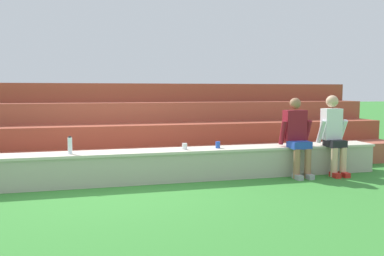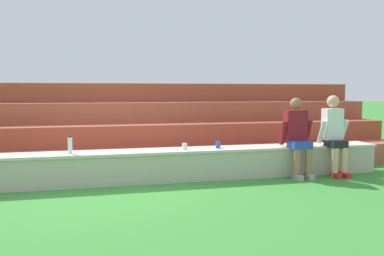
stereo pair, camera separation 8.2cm
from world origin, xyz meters
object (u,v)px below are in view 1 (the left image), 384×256
person_center (334,133)px  plastic_cup_right_end (218,145)px  person_left_of_center (297,135)px  water_bottle_center_gap (70,145)px  plastic_cup_middle (185,146)px

person_center → plastic_cup_right_end: size_ratio=12.53×
person_center → plastic_cup_right_end: person_center is taller
person_center → person_left_of_center: bearing=176.1°
person_center → water_bottle_center_gap: bearing=177.0°
plastic_cup_right_end → plastic_cup_middle: plastic_cup_right_end is taller
plastic_cup_right_end → water_bottle_center_gap: bearing=-179.6°
person_center → plastic_cup_middle: (-2.59, 0.23, -0.18)m
plastic_cup_right_end → plastic_cup_middle: 0.57m
plastic_cup_middle → person_left_of_center: bearing=-5.5°
person_center → plastic_cup_middle: 2.61m
person_left_of_center → plastic_cup_right_end: person_left_of_center is taller
water_bottle_center_gap → plastic_cup_right_end: 2.36m
water_bottle_center_gap → plastic_cup_right_end: bearing=0.4°
water_bottle_center_gap → person_left_of_center: bearing=-2.8°
plastic_cup_right_end → person_left_of_center: bearing=-8.5°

